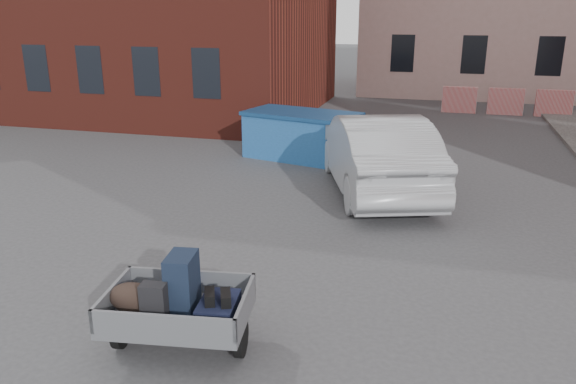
% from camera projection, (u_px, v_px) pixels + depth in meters
% --- Properties ---
extents(ground, '(120.00, 120.00, 0.00)m').
position_uv_depth(ground, '(301.00, 265.00, 8.80)').
color(ground, '#38383A').
rests_on(ground, ground).
extents(far_building, '(6.00, 6.00, 8.00)m').
position_uv_depth(far_building, '(64.00, 7.00, 32.83)').
color(far_building, maroon).
rests_on(far_building, ground).
extents(barriers, '(4.70, 0.18, 1.00)m').
position_uv_depth(barriers, '(506.00, 102.00, 21.32)').
color(barriers, red).
rests_on(barriers, ground).
extents(trailer, '(1.74, 1.90, 1.20)m').
position_uv_depth(trailer, '(177.00, 304.00, 6.40)').
color(trailer, black).
rests_on(trailer, ground).
extents(dumpster, '(3.26, 2.21, 1.25)m').
position_uv_depth(dumpster, '(302.00, 135.00, 14.99)').
color(dumpster, '#215AA0').
rests_on(dumpster, ground).
extents(silver_car, '(3.42, 5.46, 1.70)m').
position_uv_depth(silver_car, '(376.00, 152.00, 12.26)').
color(silver_car, '#9C9EA3').
rests_on(silver_car, ground).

